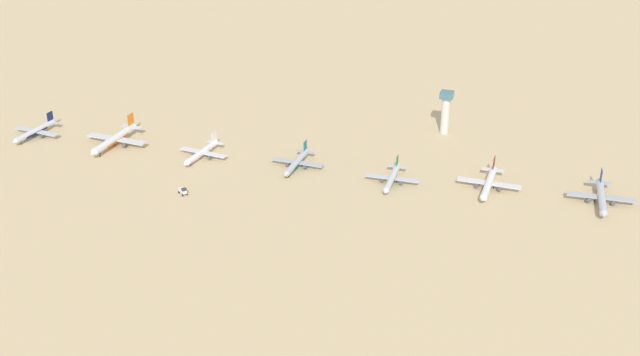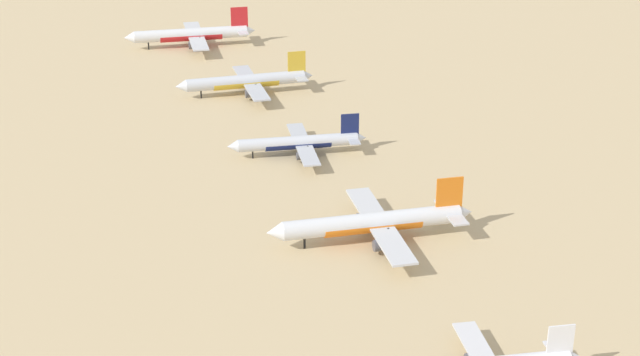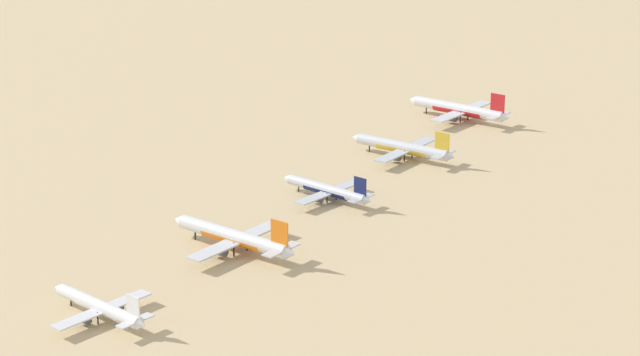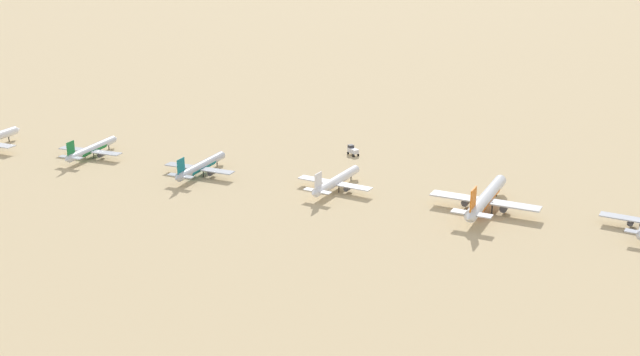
{
  "view_description": "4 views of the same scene",
  "coord_description": "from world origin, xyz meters",
  "views": [
    {
      "loc": [
        353.23,
        185.34,
        184.79
      ],
      "look_at": [
        6.92,
        70.66,
        3.12
      ],
      "focal_mm": 45.59,
      "sensor_mm": 36.0,
      "label": 1
    },
    {
      "loc": [
        58.84,
        118.78,
        94.46
      ],
      "look_at": [
        2.69,
        -78.54,
        3.42
      ],
      "focal_mm": 54.23,
      "sensor_mm": 36.0,
      "label": 2
    },
    {
      "loc": [
        -193.62,
        182.2,
        122.53
      ],
      "look_at": [
        10.7,
        -110.31,
        3.12
      ],
      "focal_mm": 65.77,
      "sensor_mm": 36.0,
      "label": 3
    },
    {
      "loc": [
        -248.1,
        -97.69,
        94.62
      ],
      "look_at": [
        -4.91,
        6.0,
        4.67
      ],
      "focal_mm": 44.89,
      "sensor_mm": 36.0,
      "label": 4
    }
  ],
  "objects": [
    {
      "name": "parked_jet_5",
      "position": [
        -6.44,
        53.47,
        3.33
      ],
      "size": [
        34.63,
        28.06,
        10.0
      ],
      "color": "#B2B7C1",
      "rests_on": "ground"
    },
    {
      "name": "parked_jet_7",
      "position": [
        -12.85,
        152.15,
        3.8
      ],
      "size": [
        39.09,
        31.68,
        11.3
      ],
      "color": "white",
      "rests_on": "ground"
    },
    {
      "name": "service_truck",
      "position": [
        39.24,
        10.53,
        2.08
      ],
      "size": [
        5.13,
        5.64,
        3.9
      ],
      "color": "silver",
      "rests_on": "ground"
    },
    {
      "name": "parked_jet_8",
      "position": [
        -14.79,
        205.34,
        3.85
      ],
      "size": [
        39.62,
        32.22,
        11.42
      ],
      "color": "#B2B7C1",
      "rests_on": "ground"
    },
    {
      "name": "parked_jet_3",
      "position": [
        -1.33,
        -51.52,
        4.28
      ],
      "size": [
        44.63,
        36.24,
        12.87
      ],
      "color": "silver",
      "rests_on": "ground"
    },
    {
      "name": "ground_plane",
      "position": [
        0.0,
        0.0,
        0.0
      ],
      "size": [
        2457.99,
        2457.99,
        0.0
      ],
      "primitive_type": "plane",
      "color": "tan"
    },
    {
      "name": "parked_jet_2",
      "position": [
        1.72,
        -101.33,
        3.43
      ],
      "size": [
        35.76,
        29.13,
        10.31
      ],
      "color": "silver",
      "rests_on": "ground"
    },
    {
      "name": "parked_jet_6",
      "position": [
        -4.03,
        105.13,
        3.26
      ],
      "size": [
        33.97,
        27.57,
        9.8
      ],
      "color": "silver",
      "rests_on": "ground"
    },
    {
      "name": "parked_jet_4",
      "position": [
        -2.14,
        1.07,
        3.32
      ],
      "size": [
        34.56,
        28.17,
        9.96
      ],
      "color": "white",
      "rests_on": "ground"
    },
    {
      "name": "control_tower",
      "position": [
        -76.63,
        118.15,
        14.2
      ],
      "size": [
        7.2,
        7.2,
        25.14
      ],
      "color": "beige",
      "rests_on": "ground"
    }
  ]
}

